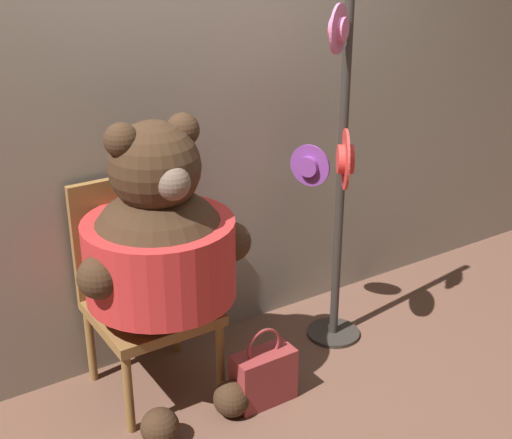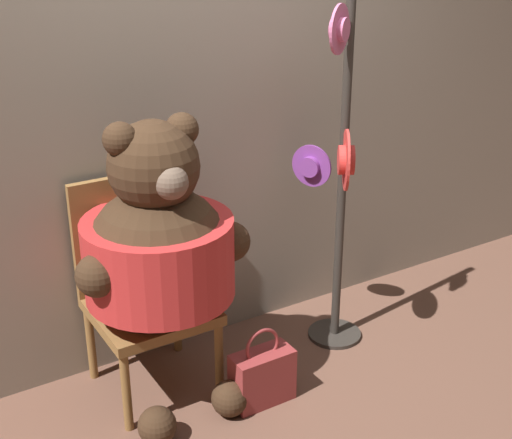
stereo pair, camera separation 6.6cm
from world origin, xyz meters
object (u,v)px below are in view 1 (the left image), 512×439
Objects in this scene: chair at (142,284)px; handbag_on_ground at (264,376)px; teddy_bear at (160,250)px; hat_display_rack at (336,184)px.

handbag_on_ground is (0.37, -0.45, -0.37)m from chair.
hat_display_rack reaches higher than teddy_bear.
teddy_bear is 3.46× the size of handbag_on_ground.
teddy_bear reaches higher than handbag_on_ground.
chair is at bearing 129.45° from handbag_on_ground.
handbag_on_ground is at bearing -50.55° from chair.
handbag_on_ground is at bearing -156.65° from hat_display_rack.
chair is 0.57× the size of hat_display_rack.
hat_display_rack is at bearing 23.35° from handbag_on_ground.
teddy_bear is at bearing -82.57° from chair.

